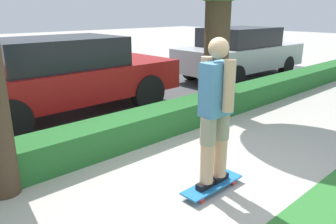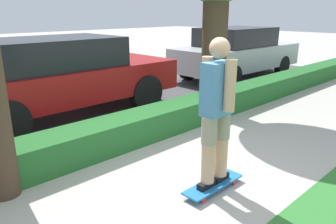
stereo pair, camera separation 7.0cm
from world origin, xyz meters
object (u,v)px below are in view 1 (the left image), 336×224
Objects in this scene: parked_car_middle at (64,75)px; skateboard at (212,185)px; skater_person at (216,111)px; parked_car_rear at (241,52)px.

skateboard is at bearing -91.76° from parked_car_middle.
skateboard is 0.90m from skater_person.
parked_car_middle is (0.09, 3.84, -0.16)m from skater_person.
parked_car_middle is 5.73m from parked_car_rear.
skater_person is 3.85m from parked_car_middle.
skateboard is 0.19× the size of parked_car_rear.
skater_person reaches higher than parked_car_middle.
skater_person is 6.95m from parked_car_rear.
skater_person is (0.00, 0.00, 0.90)m from skateboard.
skateboard is 0.19× the size of parked_car_middle.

